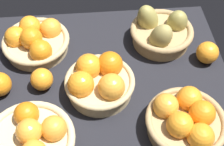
# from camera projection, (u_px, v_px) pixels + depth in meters

# --- Properties ---
(market_tray) EXTENTS (0.84, 0.72, 0.03)m
(market_tray) POSITION_uv_depth(u_px,v_px,m) (102.00, 88.00, 1.04)
(market_tray) COLOR black
(market_tray) RESTS_ON ground
(basket_far_left) EXTENTS (0.23, 0.23, 0.11)m
(basket_far_left) POSITION_uv_depth(u_px,v_px,m) (186.00, 121.00, 0.89)
(basket_far_left) COLOR tan
(basket_far_left) RESTS_ON market_tray
(basket_near_right) EXTENTS (0.23, 0.23, 0.11)m
(basket_near_right) POSITION_uv_depth(u_px,v_px,m) (35.00, 40.00, 1.10)
(basket_near_right) COLOR tan
(basket_near_right) RESTS_ON market_tray
(basket_center) EXTENTS (0.22, 0.22, 0.11)m
(basket_center) POSITION_uv_depth(u_px,v_px,m) (99.00, 81.00, 0.98)
(basket_center) COLOR tan
(basket_center) RESTS_ON market_tray
(basket_far_right) EXTENTS (0.25, 0.25, 0.10)m
(basket_far_right) POSITION_uv_depth(u_px,v_px,m) (30.00, 141.00, 0.86)
(basket_far_right) COLOR #D3BC8C
(basket_far_right) RESTS_ON market_tray
(basket_near_left_pears) EXTENTS (0.22, 0.22, 0.14)m
(basket_near_left_pears) POSITION_uv_depth(u_px,v_px,m) (161.00, 31.00, 1.12)
(basket_near_left_pears) COLOR tan
(basket_near_left_pears) RESTS_ON market_tray
(loose_orange_front_gap) EXTENTS (0.07, 0.07, 0.07)m
(loose_orange_front_gap) POSITION_uv_depth(u_px,v_px,m) (207.00, 53.00, 1.07)
(loose_orange_front_gap) COLOR orange
(loose_orange_front_gap) RESTS_ON market_tray
(loose_orange_back_gap) EXTENTS (0.07, 0.07, 0.07)m
(loose_orange_back_gap) POSITION_uv_depth(u_px,v_px,m) (42.00, 79.00, 1.00)
(loose_orange_back_gap) COLOR orange
(loose_orange_back_gap) RESTS_ON market_tray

